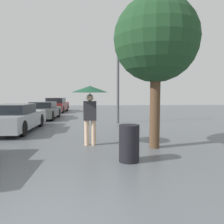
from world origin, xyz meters
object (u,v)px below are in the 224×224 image
at_px(parked_car_third, 44,111).
at_px(parked_car_farthest, 57,105).
at_px(trash_bin, 129,143).
at_px(pedestrian, 90,97).
at_px(street_lamp, 118,70).
at_px(tree, 156,40).
at_px(parked_car_second, 15,118).

height_order(parked_car_third, parked_car_farthest, parked_car_farthest).
bearing_deg(trash_bin, parked_car_third, 114.43).
bearing_deg(parked_car_farthest, trash_bin, -73.31).
distance_m(pedestrian, street_lamp, 5.84).
xyz_separation_m(parked_car_farthest, tree, (5.64, -14.20, 2.64)).
bearing_deg(parked_car_second, parked_car_farthest, 90.90).
bearing_deg(tree, parked_car_farthest, 111.65).
height_order(pedestrian, parked_car_farthest, pedestrian).
relative_size(tree, street_lamp, 0.90).
relative_size(parked_car_second, trash_bin, 4.70).
distance_m(tree, trash_bin, 3.25).
bearing_deg(trash_bin, pedestrian, 119.61).
bearing_deg(trash_bin, parked_car_farthest, 106.69).
xyz_separation_m(tree, street_lamp, (-0.60, 5.94, -0.25)).
relative_size(pedestrian, parked_car_farthest, 0.42).
distance_m(parked_car_farthest, tree, 15.51).
height_order(parked_car_second, parked_car_third, parked_car_second).
distance_m(parked_car_third, street_lamp, 5.85).
height_order(pedestrian, trash_bin, pedestrian).
bearing_deg(tree, street_lamp, 95.74).
height_order(parked_car_farthest, trash_bin, parked_car_farthest).
bearing_deg(tree, parked_car_third, 122.83).
height_order(pedestrian, parked_car_third, pedestrian).
height_order(parked_car_third, trash_bin, parked_car_third).
xyz_separation_m(parked_car_third, trash_bin, (4.38, -9.64, -0.10)).
distance_m(pedestrian, parked_car_second, 4.65).
distance_m(parked_car_second, parked_car_farthest, 10.81).
bearing_deg(street_lamp, pedestrian, -104.31).
distance_m(tree, street_lamp, 5.98).
xyz_separation_m(street_lamp, trash_bin, (-0.38, -7.27, -2.55)).
bearing_deg(parked_car_farthest, parked_car_second, -89.10).
distance_m(parked_car_second, parked_car_third, 4.91).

